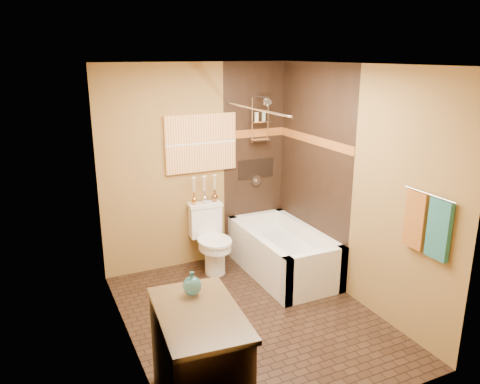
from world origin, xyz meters
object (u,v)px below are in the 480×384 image
bathtub (282,256)px  toilet (211,238)px  vanity (199,362)px  sunset_painting (201,143)px

bathtub → toilet: 0.90m
toilet → vanity: 2.41m
bathtub → vanity: vanity is taller
toilet → vanity: vanity is taller
sunset_painting → toilet: sunset_painting is taller
toilet → sunset_painting: bearing=94.1°
toilet → vanity: size_ratio=0.82×
bathtub → vanity: bearing=-134.6°
bathtub → toilet: bearing=148.8°
sunset_painting → toilet: 1.17m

